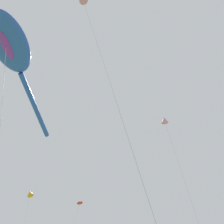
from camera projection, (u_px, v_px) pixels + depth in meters
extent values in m
ellipsoid|color=blue|center=(9.00, 43.00, 17.51)|extent=(5.89, 5.31, 1.20)
cylinder|color=blue|center=(35.00, 108.00, 21.38)|extent=(6.43, 4.52, 0.43)
ellipsoid|color=purple|center=(7.00, 46.00, 17.10)|extent=(2.26, 1.84, 0.43)
ellipsoid|color=red|center=(80.00, 203.00, 37.23)|extent=(0.79, 1.19, 0.34)
cone|color=orange|center=(30.00, 193.00, 32.18)|extent=(1.30, 1.38, 1.05)
cone|color=pink|center=(164.00, 120.00, 31.56)|extent=(1.54, 1.48, 1.15)
cylinder|color=#B2B2B7|center=(192.00, 202.00, 21.45)|extent=(0.98, 1.47, 25.00)
cylinder|color=#B2B2B7|center=(105.00, 67.00, 12.37)|extent=(3.72, 3.23, 25.17)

